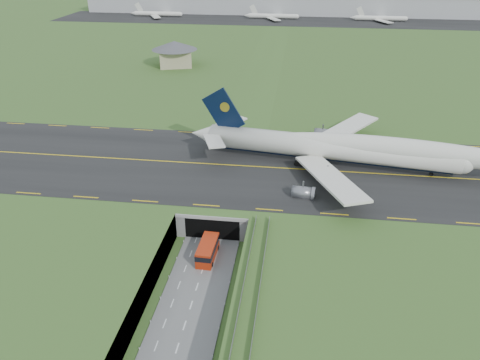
# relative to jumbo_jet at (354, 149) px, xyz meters

# --- Properties ---
(ground) EXTENTS (900.00, 900.00, 0.00)m
(ground) POSITION_rel_jumbo_jet_xyz_m (-31.43, -36.08, -11.09)
(ground) COLOR #385321
(ground) RESTS_ON ground
(airfield_deck) EXTENTS (800.00, 800.00, 6.00)m
(airfield_deck) POSITION_rel_jumbo_jet_xyz_m (-31.43, -36.08, -8.09)
(airfield_deck) COLOR gray
(airfield_deck) RESTS_ON ground
(trench_road) EXTENTS (12.00, 75.00, 0.20)m
(trench_road) POSITION_rel_jumbo_jet_xyz_m (-31.43, -43.58, -10.99)
(trench_road) COLOR slate
(trench_road) RESTS_ON ground
(taxiway) EXTENTS (800.00, 44.00, 0.18)m
(taxiway) POSITION_rel_jumbo_jet_xyz_m (-31.43, -3.08, -5.00)
(taxiway) COLOR black
(taxiway) RESTS_ON airfield_deck
(tunnel_portal) EXTENTS (17.00, 22.30, 6.00)m
(tunnel_portal) POSITION_rel_jumbo_jet_xyz_m (-31.43, -19.37, -7.75)
(tunnel_portal) COLOR gray
(tunnel_portal) RESTS_ON ground
(guideway) EXTENTS (3.00, 53.00, 7.05)m
(guideway) POSITION_rel_jumbo_jet_xyz_m (-20.43, -55.19, -5.76)
(guideway) COLOR #A8A8A3
(guideway) RESTS_ON ground
(jumbo_jet) EXTENTS (86.82, 56.73, 18.96)m
(jumbo_jet) POSITION_rel_jumbo_jet_xyz_m (0.00, 0.00, 0.00)
(jumbo_jet) COLOR silver
(jumbo_jet) RESTS_ON ground
(shuttle_tram) EXTENTS (3.59, 8.81, 3.52)m
(shuttle_tram) POSITION_rel_jumbo_jet_xyz_m (-31.17, -34.72, -9.16)
(shuttle_tram) COLOR #A9250B
(shuttle_tram) RESTS_ON ground
(service_building) EXTENTS (25.56, 25.56, 11.17)m
(service_building) POSITION_rel_jumbo_jet_xyz_m (-71.97, 97.66, 1.53)
(service_building) COLOR tan
(service_building) RESTS_ON ground
(cargo_terminal) EXTENTS (320.00, 67.00, 15.60)m
(cargo_terminal) POSITION_rel_jumbo_jet_xyz_m (-31.51, 263.33, 2.87)
(cargo_terminal) COLOR #B2B2B2
(cargo_terminal) RESTS_ON ground
(distant_hills) EXTENTS (700.00, 91.00, 60.00)m
(distant_hills) POSITION_rel_jumbo_jet_xyz_m (32.95, 393.92, -15.09)
(distant_hills) COLOR #4F5F5D
(distant_hills) RESTS_ON ground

